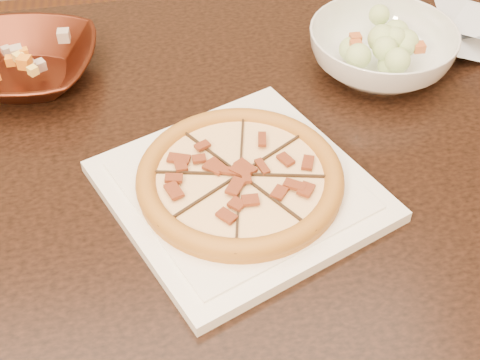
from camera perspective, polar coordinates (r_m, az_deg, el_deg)
The scene contains 8 objects.
dining_table at distance 1.08m, azimuth -6.87°, elevation -1.19°, with size 1.40×0.93×0.75m.
plate at distance 0.92m, azimuth 0.00°, elevation -0.87°, with size 0.43×0.43×0.02m.
pizza at distance 0.90m, azimuth -0.00°, elevation 0.18°, with size 0.28×0.28×0.03m.
bronze_bowl at distance 1.17m, azimuth -17.97°, elevation 9.31°, with size 0.24×0.24×0.06m, color #491D10.
mixed_dish at distance 1.14m, azimuth -18.52°, elevation 11.06°, with size 0.10×0.11×0.03m.
salad_bowl at distance 1.16m, azimuth 11.97°, elevation 10.76°, with size 0.24×0.24×0.08m, color white.
salad at distance 1.13m, azimuth 12.40°, elevation 13.10°, with size 0.13×0.11×0.04m.
cling_film at distance 1.26m, azimuth 18.18°, elevation 11.80°, with size 0.14×0.12×0.05m, color silver, non-canonical shape.
Camera 1 is at (0.10, -0.62, 1.41)m, focal length 50.00 mm.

